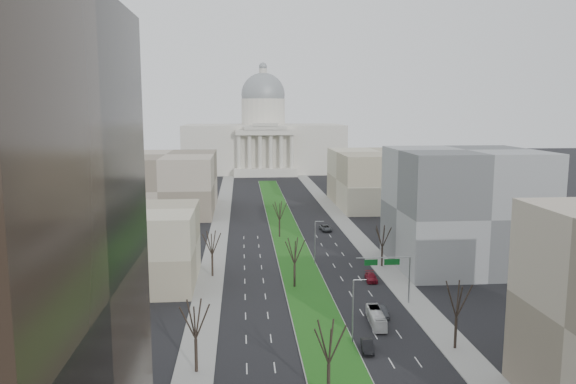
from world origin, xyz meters
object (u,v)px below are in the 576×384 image
car_red (371,277)px  car_grey_far (325,228)px  car_black (367,346)px  car_grey_near (382,312)px  box_van (376,318)px

car_red → car_grey_far: size_ratio=0.91×
car_black → car_red: size_ratio=0.87×
car_grey_near → box_van: box_van is taller
car_black → box_van: 9.61m
car_grey_near → car_black: 13.25m
car_grey_far → box_van: box_van is taller
car_black → car_grey_far: 74.67m
car_red → box_van: 21.80m
car_grey_near → car_red: bearing=90.9°
car_black → car_grey_far: (5.52, 74.47, 0.05)m
car_grey_near → car_grey_far: 62.26m
car_grey_near → box_van: bearing=-110.1°
car_grey_near → car_black: car_grey_near is taller
car_grey_near → box_van: size_ratio=0.57×
car_red → box_van: box_van is taller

